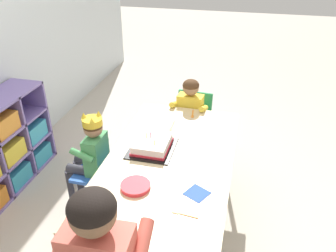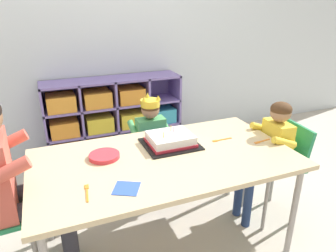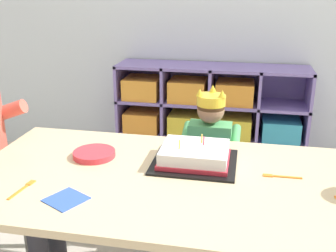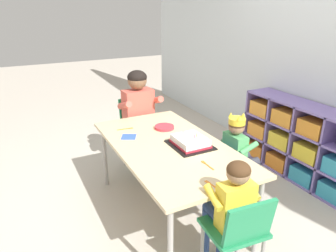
{
  "view_description": "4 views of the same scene",
  "coord_description": "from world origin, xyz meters",
  "px_view_note": "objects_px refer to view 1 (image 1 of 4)",
  "views": [
    {
      "loc": [
        -1.75,
        -0.42,
        1.9
      ],
      "look_at": [
        0.05,
        0.02,
        0.85
      ],
      "focal_mm": 36.63,
      "sensor_mm": 36.0,
      "label": 1
    },
    {
      "loc": [
        -0.57,
        -1.44,
        1.45
      ],
      "look_at": [
        0.04,
        0.07,
        0.8
      ],
      "focal_mm": 32.95,
      "sensor_mm": 36.0,
      "label": 2
    },
    {
      "loc": [
        0.27,
        -1.3,
        1.31
      ],
      "look_at": [
        0.02,
        -0.05,
        0.86
      ],
      "focal_mm": 43.21,
      "sensor_mm": 36.0,
      "label": 3
    },
    {
      "loc": [
        1.97,
        -1.01,
        1.66
      ],
      "look_at": [
        0.07,
        -0.04,
        0.83
      ],
      "focal_mm": 33.38,
      "sensor_mm": 36.0,
      "label": 4
    }
  ],
  "objects_px": {
    "classroom_chair_blue": "(106,171)",
    "birthday_cake_on_tray": "(152,145)",
    "child_with_crown": "(90,152)",
    "fork_at_table_front_edge": "(183,214)",
    "activity_table": "(169,164)",
    "guest_at_table_side": "(188,116)",
    "classroom_chair_guest_side": "(191,123)",
    "fork_scattered_mid_table": "(172,126)",
    "paper_plate_stack": "(136,186)",
    "fork_beside_plate_stack": "(193,114)"
  },
  "relations": [
    {
      "from": "classroom_chair_guest_side",
      "to": "activity_table",
      "type": "bearing_deg",
      "value": -84.23
    },
    {
      "from": "child_with_crown",
      "to": "fork_beside_plate_stack",
      "type": "bearing_deg",
      "value": 129.77
    },
    {
      "from": "activity_table",
      "to": "guest_at_table_side",
      "type": "relative_size",
      "value": 1.7
    },
    {
      "from": "child_with_crown",
      "to": "birthday_cake_on_tray",
      "type": "bearing_deg",
      "value": 88.31
    },
    {
      "from": "classroom_chair_guest_side",
      "to": "fork_scattered_mid_table",
      "type": "xyz_separation_m",
      "value": [
        -0.44,
        0.07,
        0.21
      ]
    },
    {
      "from": "fork_scattered_mid_table",
      "to": "fork_beside_plate_stack",
      "type": "bearing_deg",
      "value": -28.13
    },
    {
      "from": "guest_at_table_side",
      "to": "classroom_chair_blue",
      "type": "bearing_deg",
      "value": -122.08
    },
    {
      "from": "child_with_crown",
      "to": "classroom_chair_guest_side",
      "type": "relative_size",
      "value": 1.21
    },
    {
      "from": "guest_at_table_side",
      "to": "classroom_chair_guest_side",
      "type": "bearing_deg",
      "value": 90.0
    },
    {
      "from": "activity_table",
      "to": "classroom_chair_blue",
      "type": "distance_m",
      "value": 0.57
    },
    {
      "from": "activity_table",
      "to": "guest_at_table_side",
      "type": "xyz_separation_m",
      "value": [
        0.75,
        0.02,
        -0.04
      ]
    },
    {
      "from": "classroom_chair_guest_side",
      "to": "paper_plate_stack",
      "type": "distance_m",
      "value": 1.2
    },
    {
      "from": "child_with_crown",
      "to": "paper_plate_stack",
      "type": "height_order",
      "value": "child_with_crown"
    },
    {
      "from": "guest_at_table_side",
      "to": "birthday_cake_on_tray",
      "type": "bearing_deg",
      "value": -95.13
    },
    {
      "from": "child_with_crown",
      "to": "fork_at_table_front_edge",
      "type": "bearing_deg",
      "value": 55.18
    },
    {
      "from": "classroom_chair_blue",
      "to": "classroom_chair_guest_side",
      "type": "distance_m",
      "value": 0.9
    },
    {
      "from": "child_with_crown",
      "to": "fork_scattered_mid_table",
      "type": "bearing_deg",
      "value": 120.31
    },
    {
      "from": "child_with_crown",
      "to": "guest_at_table_side",
      "type": "xyz_separation_m",
      "value": [
        0.64,
        -0.59,
        0.03
      ]
    },
    {
      "from": "birthday_cake_on_tray",
      "to": "fork_at_table_front_edge",
      "type": "relative_size",
      "value": 2.29
    },
    {
      "from": "classroom_chair_blue",
      "to": "fork_beside_plate_stack",
      "type": "relative_size",
      "value": 4.68
    },
    {
      "from": "guest_at_table_side",
      "to": "fork_beside_plate_stack",
      "type": "xyz_separation_m",
      "value": [
        -0.12,
        -0.06,
        0.08
      ]
    },
    {
      "from": "fork_scattered_mid_table",
      "to": "classroom_chair_guest_side",
      "type": "bearing_deg",
      "value": -9.42
    },
    {
      "from": "fork_beside_plate_stack",
      "to": "guest_at_table_side",
      "type": "bearing_deg",
      "value": 17.21
    },
    {
      "from": "classroom_chair_blue",
      "to": "fork_at_table_front_edge",
      "type": "xyz_separation_m",
      "value": [
        -0.57,
        -0.69,
        0.27
      ]
    },
    {
      "from": "birthday_cake_on_tray",
      "to": "activity_table",
      "type": "bearing_deg",
      "value": -122.18
    },
    {
      "from": "child_with_crown",
      "to": "birthday_cake_on_tray",
      "type": "distance_m",
      "value": 0.5
    },
    {
      "from": "classroom_chair_blue",
      "to": "fork_beside_plate_stack",
      "type": "bearing_deg",
      "value": 134.79
    },
    {
      "from": "child_with_crown",
      "to": "guest_at_table_side",
      "type": "bearing_deg",
      "value": 138.23
    },
    {
      "from": "paper_plate_stack",
      "to": "fork_scattered_mid_table",
      "type": "bearing_deg",
      "value": -3.14
    },
    {
      "from": "child_with_crown",
      "to": "fork_beside_plate_stack",
      "type": "xyz_separation_m",
      "value": [
        0.52,
        -0.65,
        0.12
      ]
    },
    {
      "from": "guest_at_table_side",
      "to": "fork_scattered_mid_table",
      "type": "xyz_separation_m",
      "value": [
        -0.34,
        0.06,
        0.08
      ]
    },
    {
      "from": "classroom_chair_blue",
      "to": "child_with_crown",
      "type": "xyz_separation_m",
      "value": [
        0.0,
        0.1,
        0.16
      ]
    },
    {
      "from": "child_with_crown",
      "to": "fork_scattered_mid_table",
      "type": "height_order",
      "value": "child_with_crown"
    },
    {
      "from": "classroom_chair_guest_side",
      "to": "classroom_chair_blue",
      "type": "bearing_deg",
      "value": -118.63
    },
    {
      "from": "classroom_chair_blue",
      "to": "birthday_cake_on_tray",
      "type": "height_order",
      "value": "birthday_cake_on_tray"
    },
    {
      "from": "child_with_crown",
      "to": "classroom_chair_guest_side",
      "type": "bearing_deg",
      "value": 141.95
    },
    {
      "from": "classroom_chair_guest_side",
      "to": "fork_scattered_mid_table",
      "type": "relative_size",
      "value": 4.98
    },
    {
      "from": "activity_table",
      "to": "classroom_chair_guest_side",
      "type": "relative_size",
      "value": 2.12
    },
    {
      "from": "guest_at_table_side",
      "to": "birthday_cake_on_tray",
      "type": "xyz_separation_m",
      "value": [
        -0.66,
        0.12,
        0.11
      ]
    },
    {
      "from": "guest_at_table_side",
      "to": "fork_scattered_mid_table",
      "type": "bearing_deg",
      "value": -94.77
    },
    {
      "from": "guest_at_table_side",
      "to": "paper_plate_stack",
      "type": "xyz_separation_m",
      "value": [
        -1.07,
        0.1,
        0.09
      ]
    },
    {
      "from": "activity_table",
      "to": "classroom_chair_blue",
      "type": "bearing_deg",
      "value": 78.14
    },
    {
      "from": "fork_scattered_mid_table",
      "to": "fork_beside_plate_stack",
      "type": "relative_size",
      "value": 1.1
    },
    {
      "from": "fork_beside_plate_stack",
      "to": "birthday_cake_on_tray",
      "type": "bearing_deg",
      "value": 154.17
    },
    {
      "from": "guest_at_table_side",
      "to": "birthday_cake_on_tray",
      "type": "height_order",
      "value": "guest_at_table_side"
    },
    {
      "from": "activity_table",
      "to": "classroom_chair_blue",
      "type": "height_order",
      "value": "activity_table"
    },
    {
      "from": "paper_plate_stack",
      "to": "fork_at_table_front_edge",
      "type": "height_order",
      "value": "paper_plate_stack"
    },
    {
      "from": "guest_at_table_side",
      "to": "birthday_cake_on_tray",
      "type": "relative_size",
      "value": 2.65
    },
    {
      "from": "activity_table",
      "to": "fork_scattered_mid_table",
      "type": "height_order",
      "value": "fork_scattered_mid_table"
    },
    {
      "from": "activity_table",
      "to": "child_with_crown",
      "type": "height_order",
      "value": "child_with_crown"
    }
  ]
}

